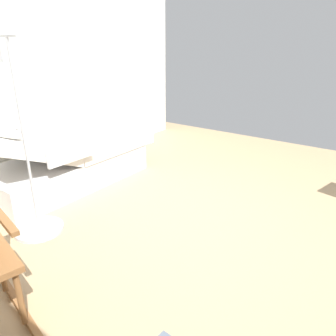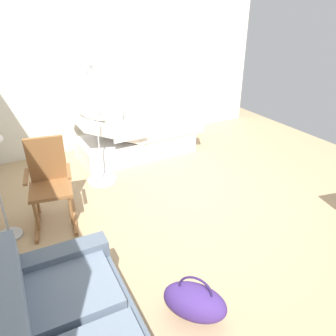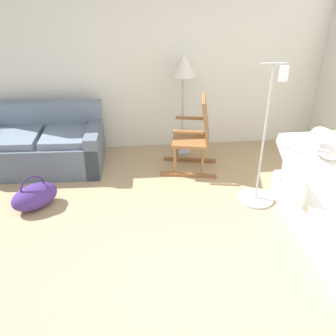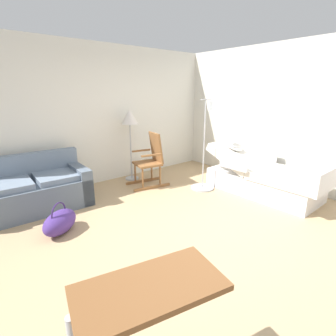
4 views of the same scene
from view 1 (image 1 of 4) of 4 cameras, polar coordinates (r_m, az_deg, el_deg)
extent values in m
plane|color=tan|center=(3.12, 6.65, -10.19)|extent=(6.57, 6.57, 0.00)
cube|color=silver|center=(4.55, -23.27, 16.21)|extent=(0.10, 5.46, 2.70)
cube|color=silver|center=(4.11, -17.40, -0.37)|extent=(0.90, 1.94, 0.35)
cube|color=white|center=(4.31, -12.79, 4.53)|extent=(0.93, 1.17, 0.14)
cube|color=white|center=(3.70, -24.72, 3.33)|extent=(0.92, 0.94, 0.50)
ellipsoid|color=white|center=(3.57, -27.63, 5.83)|extent=(0.35, 0.50, 0.32)
cube|color=silver|center=(3.40, -17.09, 3.39)|extent=(0.04, 0.56, 0.28)
cube|color=silver|center=(4.23, -25.53, 5.64)|extent=(0.04, 0.56, 0.28)
cube|color=silver|center=(4.68, -7.43, 7.59)|extent=(0.95, 0.06, 0.36)
cylinder|color=black|center=(3.49, -23.93, -7.46)|extent=(0.10, 0.10, 0.10)
cylinder|color=black|center=(4.39, -6.10, 0.18)|extent=(0.10, 0.10, 0.10)
cylinder|color=black|center=(4.88, -12.44, 1.96)|extent=(0.10, 0.10, 0.10)
cube|color=brown|center=(2.46, -25.10, -21.55)|extent=(0.75, 0.19, 0.05)
cylinder|color=brown|center=(2.17, -25.07, -20.15)|extent=(0.04, 0.04, 0.40)
cylinder|color=brown|center=(2.47, -27.86, -15.29)|extent=(0.04, 0.04, 0.40)
cube|color=brown|center=(2.09, -27.30, -8.38)|extent=(0.39, 0.12, 0.03)
cylinder|color=#B2B5BA|center=(3.24, -22.09, -10.12)|extent=(0.44, 0.44, 0.03)
cylinder|color=#B2B5BA|center=(2.92, -24.33, 4.18)|extent=(0.02, 0.02, 1.65)
cube|color=#B2B5BA|center=(2.82, -27.00, 20.36)|extent=(0.28, 0.02, 0.02)
cube|color=white|center=(2.93, -27.76, 18.01)|extent=(0.09, 0.04, 0.16)
camera|label=2|loc=(1.99, 130.11, 11.21)|focal=35.68mm
camera|label=3|loc=(5.31, 28.98, 30.60)|focal=40.70mm
camera|label=4|loc=(4.65, 52.53, 15.90)|focal=27.71mm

